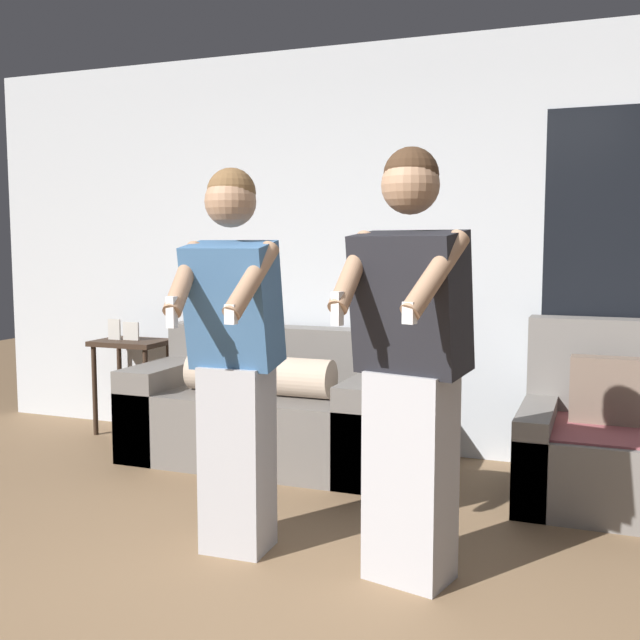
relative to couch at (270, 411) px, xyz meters
The scene contains 6 objects.
wall_back 1.47m from the couch, 28.34° to the left, with size 6.80×0.07×2.70m.
couch is the anchor object (origin of this frame).
armchair 2.03m from the couch, ahead, with size 0.86×0.93×0.96m.
side_table 1.28m from the couch, 168.93° to the left, with size 0.52×0.38×0.84m.
person_left 1.59m from the couch, 71.22° to the right, with size 0.45×0.49×1.72m.
person_right 2.00m from the couch, 47.84° to the right, with size 0.51×0.56×1.78m.
Camera 1 is at (1.12, -1.89, 1.40)m, focal length 42.00 mm.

